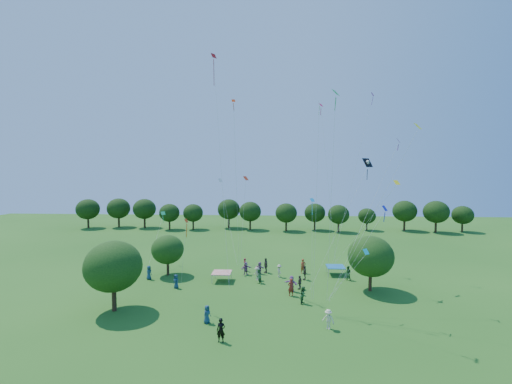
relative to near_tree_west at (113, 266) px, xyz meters
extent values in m
plane|color=#2E661E|center=(13.11, -10.18, -4.25)|extent=(160.00, 160.00, 0.00)
cylinder|color=#422B19|center=(0.00, 0.00, -3.23)|extent=(0.42, 0.42, 2.02)
ellipsoid|color=#1E4313|center=(0.00, 0.00, 0.01)|extent=(5.25, 5.25, 4.72)
cylinder|color=#422B19|center=(1.55, 11.13, -3.46)|extent=(0.32, 0.32, 1.57)
ellipsoid|color=#1E4313|center=(1.55, 11.13, -0.97)|extent=(4.01, 4.01, 3.61)
cylinder|color=#422B19|center=(25.46, 6.87, -3.37)|extent=(0.36, 0.36, 1.75)
ellipsoid|color=#1E4313|center=(25.46, 6.87, -0.41)|extent=(4.90, 4.90, 4.41)
cylinder|color=#422B19|center=(-28.01, 45.09, -3.17)|extent=(0.44, 0.44, 2.15)
ellipsoid|color=#17340F|center=(-28.01, 45.09, 0.10)|extent=(5.17, 5.17, 4.65)
cylinder|color=#422B19|center=(-21.55, 46.73, -3.16)|extent=(0.45, 0.45, 2.17)
ellipsoid|color=#17340F|center=(-21.55, 46.73, 0.14)|extent=(5.22, 5.22, 4.70)
cylinder|color=#422B19|center=(-15.25, 46.38, -3.17)|extent=(0.44, 0.44, 2.15)
ellipsoid|color=#17340F|center=(-15.25, 46.38, 0.11)|extent=(5.17, 5.17, 4.65)
cylinder|color=#422B19|center=(-8.66, 44.10, -3.31)|extent=(0.38, 0.38, 1.87)
ellipsoid|color=#17340F|center=(-8.66, 44.10, -0.47)|extent=(4.48, 4.48, 4.03)
cylinder|color=#422B19|center=(-3.45, 44.71, -3.33)|extent=(0.38, 0.38, 1.84)
ellipsoid|color=#17340F|center=(-3.45, 44.71, -0.53)|extent=(4.42, 4.42, 3.98)
cylinder|color=#422B19|center=(4.28, 47.11, -3.17)|extent=(0.44, 0.44, 2.14)
ellipsoid|color=#17340F|center=(4.28, 47.11, 0.08)|extent=(5.14, 5.14, 4.63)
cylinder|color=#422B19|center=(9.38, 44.94, -3.23)|extent=(0.42, 0.42, 2.03)
ellipsoid|color=#17340F|center=(9.38, 44.94, -0.16)|extent=(4.86, 4.86, 4.37)
cylinder|color=#422B19|center=(17.36, 43.82, -3.27)|extent=(0.40, 0.40, 1.96)
ellipsoid|color=#17340F|center=(17.36, 43.82, -0.28)|extent=(4.71, 4.71, 4.24)
cylinder|color=#422B19|center=(23.74, 45.35, -3.29)|extent=(0.39, 0.39, 1.91)
ellipsoid|color=#17340F|center=(23.74, 45.35, -0.38)|extent=(4.59, 4.59, 4.13)
cylinder|color=#422B19|center=(28.53, 43.18, -3.30)|extent=(0.39, 0.39, 1.89)
ellipsoid|color=#17340F|center=(28.53, 43.18, -0.43)|extent=(4.54, 4.54, 4.08)
cylinder|color=#422B19|center=(35.19, 45.72, -3.46)|extent=(0.33, 0.33, 1.58)
ellipsoid|color=#17340F|center=(35.19, 45.72, -1.05)|extent=(3.80, 3.80, 3.42)
cylinder|color=#422B19|center=(43.38, 45.95, -3.18)|extent=(0.44, 0.44, 2.13)
ellipsoid|color=#17340F|center=(43.38, 45.95, 0.06)|extent=(5.12, 5.12, 4.61)
cylinder|color=#422B19|center=(49.22, 43.96, -3.15)|extent=(0.45, 0.45, 2.18)
ellipsoid|color=#17340F|center=(49.22, 43.96, 0.17)|extent=(5.24, 5.24, 4.72)
cylinder|color=#422B19|center=(55.25, 45.01, -3.34)|extent=(0.37, 0.37, 1.81)
ellipsoid|color=#17340F|center=(55.25, 45.01, -0.59)|extent=(4.35, 4.35, 3.91)
cube|color=red|center=(8.71, 9.15, -3.20)|extent=(2.20, 2.20, 0.08)
cylinder|color=#999999|center=(7.71, 8.15, -3.70)|extent=(0.05, 0.05, 1.10)
cylinder|color=#999999|center=(9.71, 8.15, -3.70)|extent=(0.05, 0.05, 1.10)
cylinder|color=#999999|center=(7.71, 10.15, -3.70)|extent=(0.05, 0.05, 1.10)
cylinder|color=#999999|center=(9.71, 10.15, -3.70)|extent=(0.05, 0.05, 1.10)
cube|color=#176098|center=(22.67, 12.48, -3.20)|extent=(2.20, 2.20, 0.08)
cylinder|color=#999999|center=(21.67, 11.48, -3.70)|extent=(0.05, 0.05, 1.10)
cylinder|color=#999999|center=(23.67, 11.48, -3.70)|extent=(0.05, 0.05, 1.10)
cylinder|color=#999999|center=(21.67, 13.48, -3.70)|extent=(0.05, 0.05, 1.10)
cylinder|color=#999999|center=(23.67, 13.48, -3.70)|extent=(0.05, 0.05, 1.10)
imported|color=black|center=(10.95, -5.25, -3.33)|extent=(0.72, 0.50, 1.84)
imported|color=navy|center=(3.98, 6.45, -3.47)|extent=(0.86, 0.79, 1.55)
imported|color=maroon|center=(16.73, 4.84, -3.32)|extent=(0.81, 0.67, 1.86)
imported|color=#214E26|center=(17.88, 2.78, -3.39)|extent=(0.72, 0.95, 1.71)
imported|color=beige|center=(19.50, -2.56, -3.42)|extent=(1.16, 1.02, 1.65)
imported|color=#3E3632|center=(18.61, 10.23, -3.38)|extent=(0.54, 1.05, 1.74)
imported|color=#9B5EA1|center=(16.85, 6.19, -3.38)|extent=(1.67, 1.34, 1.73)
imported|color=navy|center=(9.22, -2.06, -3.47)|extent=(0.75, 0.87, 1.56)
imported|color=#9C341C|center=(18.63, 12.87, -3.31)|extent=(0.80, 0.64, 1.86)
imported|color=#25582F|center=(13.14, 8.73, -3.44)|extent=(0.74, 0.90, 1.61)
imported|color=#B1A28E|center=(12.88, 9.81, -3.44)|extent=(1.08, 1.06, 1.60)
imported|color=#453B37|center=(17.80, 6.90, -3.47)|extent=(0.79, 1.00, 1.56)
imported|color=#8F5386|center=(13.10, 12.33, -3.48)|extent=(1.47, 1.24, 1.53)
imported|color=navy|center=(-0.20, 9.32, -3.41)|extent=(0.93, 0.80, 1.67)
imported|color=maroon|center=(11.11, 13.43, -3.40)|extent=(0.69, 0.75, 1.70)
imported|color=#29602A|center=(23.79, 10.49, -3.39)|extent=(0.91, 0.59, 1.72)
imported|color=#B5A991|center=(15.58, 11.13, -3.46)|extent=(0.74, 1.11, 1.56)
imported|color=#3E3532|center=(13.84, 12.83, -3.29)|extent=(0.84, 1.22, 1.91)
imported|color=#864E7E|center=(11.36, 11.82, -3.42)|extent=(1.55, 1.37, 1.64)
cube|color=black|center=(25.31, 8.34, 9.80)|extent=(1.30, 1.21, 0.99)
cube|color=black|center=(25.31, 8.39, 8.47)|extent=(0.09, 0.27, 1.18)
sphere|color=white|center=(25.31, 8.28, 9.90)|extent=(0.36, 0.36, 0.36)
cylinder|color=white|center=(25.31, 8.28, 9.62)|extent=(0.26, 0.51, 0.33)
cylinder|color=white|center=(25.31, 8.28, 9.62)|extent=(0.26, 0.51, 0.33)
cylinder|color=beige|center=(21.94, 5.78, 3.18)|extent=(6.76, 5.16, 12.27)
cube|color=red|center=(7.69, 10.49, 22.50)|extent=(0.69, 0.75, 0.60)
cube|color=red|center=(7.69, 10.54, 20.58)|extent=(0.15, 0.64, 2.94)
cylinder|color=beige|center=(9.08, 6.73, 9.64)|extent=(2.79, 7.54, 25.17)
cube|color=#BA2B0A|center=(11.24, 13.25, 7.94)|extent=(0.72, 0.80, 0.51)
cylinder|color=beige|center=(10.93, 12.45, 2.36)|extent=(0.64, 1.63, 10.61)
cube|color=red|center=(10.30, 8.35, 16.80)|extent=(0.46, 0.37, 0.32)
cube|color=red|center=(10.30, 8.40, 16.11)|extent=(0.14, 0.20, 0.86)
cylinder|color=beige|center=(10.43, 9.83, 6.84)|extent=(0.27, 2.99, 19.58)
cube|color=yellow|center=(28.89, 9.37, 7.56)|extent=(0.84, 0.77, 0.51)
cylinder|color=beige|center=(25.77, 11.22, 2.16)|extent=(6.26, 3.72, 10.23)
cube|color=#1C9D58|center=(-0.96, 17.11, 2.85)|extent=(0.68, 0.63, 0.45)
cube|color=#1C9D58|center=(-0.96, 17.16, 1.96)|extent=(0.10, 0.24, 1.04)
cylinder|color=beige|center=(-0.86, 13.88, -0.17)|extent=(0.22, 6.46, 5.57)
cube|color=#148ACA|center=(18.53, 1.64, 6.16)|extent=(0.50, 0.47, 0.31)
cube|color=#148ACA|center=(18.53, 1.69, 5.31)|extent=(0.11, 0.27, 1.16)
cylinder|color=beige|center=(18.49, 1.06, 1.52)|extent=(0.10, 1.18, 8.94)
cube|color=#9B1987|center=(27.35, 4.71, 11.91)|extent=(0.51, 0.65, 0.47)
cube|color=#9B1987|center=(27.35, 4.76, 11.24)|extent=(0.12, 0.16, 0.62)
cylinder|color=beige|center=(23.66, 2.48, 4.37)|extent=(7.39, 4.48, 14.63)
cube|color=silver|center=(19.21, 2.72, 15.32)|extent=(0.29, 0.46, 0.39)
cube|color=silver|center=(19.21, 2.77, 14.64)|extent=(0.15, 0.19, 0.80)
cylinder|color=beige|center=(18.91, 1.72, 6.10)|extent=(0.62, 2.03, 18.09)
cube|color=#0DB9CD|center=(23.22, 0.28, 1.64)|extent=(0.63, 0.59, 0.46)
cylinder|color=beige|center=(21.54, 0.41, -0.77)|extent=(3.38, 0.28, 4.37)
cube|color=#E30D47|center=(21.32, 18.09, 18.05)|extent=(0.69, 0.71, 0.45)
cube|color=#E30D47|center=(21.32, 18.14, 17.18)|extent=(0.08, 0.23, 0.97)
cylinder|color=beige|center=(22.07, 15.66, 7.43)|extent=(1.53, 4.88, 20.75)
cube|color=#FF3F0D|center=(6.61, 1.33, 4.14)|extent=(0.32, 0.44, 0.35)
cube|color=#FF3F0D|center=(6.61, 1.38, 3.20)|extent=(0.20, 0.30, 1.36)
cylinder|color=beige|center=(5.94, 2.60, 0.51)|extent=(1.36, 2.55, 6.93)
cube|color=#D5E814|center=(27.27, -0.15, 12.71)|extent=(0.84, 0.86, 0.54)
cylinder|color=beige|center=(23.58, 0.05, 4.73)|extent=(7.38, 0.41, 15.37)
cube|color=green|center=(20.15, -0.73, 15.53)|extent=(0.77, 0.83, 0.52)
cube|color=green|center=(20.15, -0.68, 14.56)|extent=(0.11, 0.25, 1.05)
cylinder|color=beige|center=(19.97, -0.23, 6.15)|extent=(0.39, 1.02, 18.19)
cube|color=#1217BC|center=(24.67, -0.09, 5.60)|extent=(0.60, 0.65, 0.47)
cube|color=#1217BC|center=(24.67, -0.04, 4.81)|extent=(0.09, 0.21, 0.87)
cylinder|color=beige|center=(22.35, 0.02, 1.21)|extent=(4.66, 0.23, 8.32)
cube|color=purple|center=(27.68, 15.61, 18.87)|extent=(0.39, 0.60, 0.48)
cube|color=purple|center=(27.68, 15.66, 18.02)|extent=(0.18, 0.22, 0.99)
cylinder|color=beige|center=(25.03, 14.30, 7.85)|extent=(5.31, 2.65, 21.59)
cube|color=silver|center=(6.87, 19.80, 7.50)|extent=(0.65, 0.71, 0.51)
cylinder|color=beige|center=(8.60, 15.66, 2.15)|extent=(3.47, 8.30, 10.20)
camera|label=1|loc=(15.13, -30.52, 8.88)|focal=24.00mm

